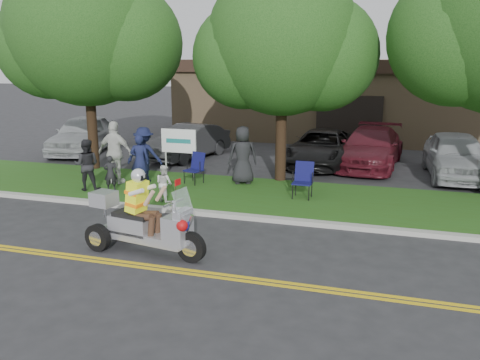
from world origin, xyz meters
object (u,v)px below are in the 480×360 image
(trike_scooter, at_px, (142,224))
(parked_car_right, at_px, (371,148))
(parked_car_far_left, at_px, (83,134))
(spectator_adult_mid, at_px, (87,165))
(lawn_chair_b, at_px, (303,178))
(lawn_chair_a, at_px, (196,166))
(spectator_adult_left, at_px, (140,161))
(parked_car_left, at_px, (188,142))
(parked_car_mid, at_px, (322,148))
(parked_car_far_right, at_px, (456,155))
(spectator_adult_right, at_px, (115,153))

(trike_scooter, xyz_separation_m, parked_car_right, (4.19, 10.56, 0.10))
(parked_car_far_left, bearing_deg, spectator_adult_mid, -67.90)
(lawn_chair_b, distance_m, parked_car_right, 5.73)
(trike_scooter, distance_m, lawn_chair_b, 5.68)
(lawn_chair_a, height_order, spectator_adult_left, spectator_adult_left)
(spectator_adult_left, relative_size, parked_car_left, 0.39)
(parked_car_mid, distance_m, parked_car_right, 1.86)
(parked_car_far_right, bearing_deg, parked_car_right, 157.22)
(spectator_adult_left, relative_size, spectator_adult_mid, 1.04)
(lawn_chair_b, distance_m, parked_car_mid, 5.23)
(trike_scooter, bearing_deg, spectator_adult_left, 128.18)
(parked_car_right, bearing_deg, spectator_adult_mid, -135.27)
(spectator_adult_right, distance_m, parked_car_far_left, 6.70)
(parked_car_mid, bearing_deg, lawn_chair_a, -123.94)
(spectator_adult_left, height_order, spectator_adult_right, spectator_adult_right)
(lawn_chair_b, height_order, parked_car_left, parked_car_left)
(spectator_adult_left, bearing_deg, parked_car_far_left, -59.68)
(parked_car_far_left, bearing_deg, parked_car_mid, -10.29)
(parked_car_right, bearing_deg, spectator_adult_left, -134.53)
(trike_scooter, xyz_separation_m, spectator_adult_mid, (-3.93, 3.91, 0.25))
(parked_car_far_right, bearing_deg, spectator_adult_left, -157.85)
(parked_car_far_right, bearing_deg, parked_car_left, 173.71)
(lawn_chair_b, distance_m, spectator_adult_right, 6.12)
(spectator_adult_left, bearing_deg, trike_scooter, 101.42)
(spectator_adult_left, height_order, parked_car_far_right, spectator_adult_left)
(spectator_adult_right, bearing_deg, parked_car_far_left, -46.62)
(lawn_chair_b, bearing_deg, spectator_adult_mid, -168.57)
(lawn_chair_b, bearing_deg, parked_car_left, 140.42)
(spectator_adult_left, bearing_deg, parked_car_left, -101.13)
(parked_car_far_right, bearing_deg, parked_car_far_left, 175.13)
(lawn_chair_a, distance_m, spectator_adult_mid, 3.41)
(trike_scooter, height_order, parked_car_left, trike_scooter)
(parked_car_mid, height_order, parked_car_far_right, parked_car_far_right)
(trike_scooter, height_order, spectator_adult_mid, trike_scooter)
(spectator_adult_left, distance_m, parked_car_left, 5.21)
(spectator_adult_right, height_order, parked_car_mid, spectator_adult_right)
(spectator_adult_right, relative_size, parked_car_far_right, 0.43)
(parked_car_left, distance_m, parked_car_right, 7.35)
(trike_scooter, bearing_deg, lawn_chair_b, 72.92)
(spectator_adult_right, distance_m, parked_car_right, 9.56)
(spectator_adult_right, bearing_deg, parked_car_far_right, -155.69)
(parked_car_far_left, relative_size, parked_car_right, 0.95)
(lawn_chair_a, distance_m, parked_car_far_right, 9.03)
(parked_car_left, bearing_deg, lawn_chair_b, -26.72)
(trike_scooter, xyz_separation_m, spectator_adult_left, (-2.61, 4.84, 0.29))
(lawn_chair_b, distance_m, parked_car_far_right, 6.39)
(parked_car_right, bearing_deg, spectator_adult_right, -138.49)
(lawn_chair_a, bearing_deg, lawn_chair_b, 8.17)
(lawn_chair_a, xyz_separation_m, parked_car_far_right, (8.21, 3.77, 0.13))
(lawn_chair_a, distance_m, spectator_adult_left, 1.81)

